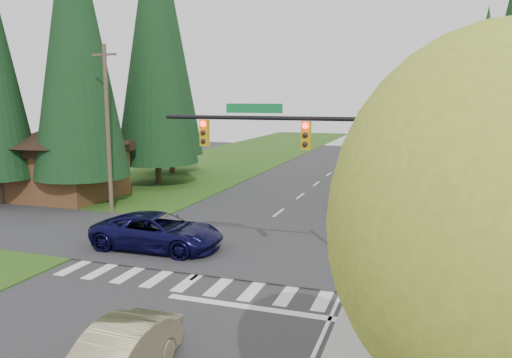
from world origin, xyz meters
The scene contains 30 objects.
ground centered at (0.00, 0.00, 0.00)m, with size 120.00×120.00×0.00m, color #28282B.
grass_east centered at (13.00, 20.00, 0.03)m, with size 14.00×110.00×0.06m, color #2D4D14.
grass_west centered at (-13.00, 20.00, 0.03)m, with size 14.00×110.00×0.06m, color #2D4D14.
cross_street centered at (0.00, 8.00, 0.00)m, with size 120.00×8.00×0.10m, color #28282B.
sidewalk_east centered at (6.90, 22.00, 0.07)m, with size 1.80×80.00×0.13m, color gray.
curb_east centered at (6.05, 22.00, 0.07)m, with size 0.20×80.00×0.13m, color gray.
stone_wall_north centered at (8.60, 30.00, 0.35)m, with size 0.70×40.00×0.70m, color #4C4438.
traffic_signal centered at (4.37, 4.50, 4.98)m, with size 8.70×0.37×6.80m.
brown_building centered at (-15.00, 15.00, 3.14)m, with size 8.40×8.40×5.40m.
utility_pole centered at (-9.50, 12.00, 5.14)m, with size 1.60×0.24×10.00m.
decid_tree_0 centered at (9.20, 14.00, 5.60)m, with size 4.80×4.80×8.37m.
decid_tree_1 centered at (9.30, 21.00, 5.80)m, with size 5.20×5.20×8.80m.
decid_tree_2 centered at (9.10, 28.00, 5.93)m, with size 5.00×5.00×8.82m.
decid_tree_3 centered at (9.20, 35.00, 5.66)m, with size 5.00×5.00×8.55m.
decid_tree_4 centered at (9.30, 42.00, 6.06)m, with size 5.40×5.40×9.18m.
decid_tree_5 centered at (9.10, 49.00, 5.53)m, with size 4.80×4.80×8.30m.
decid_tree_6 centered at (9.20, 56.00, 5.86)m, with size 5.20×5.20×8.86m.
decid_tree_south centered at (9.30, -6.00, 5.27)m, with size 4.60×4.60×7.92m.
conifer_w_a centered at (-13.00, 14.00, 10.79)m, with size 6.12×6.12×19.80m.
conifer_w_b centered at (-16.00, 18.00, 9.79)m, with size 5.44×5.44×17.80m.
conifer_w_c centered at (-12.00, 22.00, 11.29)m, with size 6.46×6.46×20.80m.
conifer_w_e centered at (-14.00, 28.00, 10.29)m, with size 5.78×5.78×18.80m.
conifer_e_c centered at (14.00, 48.00, 9.29)m, with size 5.10×5.10×16.80m.
sedan_champagne centered at (1.46, -3.55, 0.72)m, with size 1.51×4.34×1.43m, color tan.
suv_navy centered at (-3.18, 6.55, 0.84)m, with size 2.80×6.07×1.69m, color #0B0A35.
parked_car_a centered at (5.58, 17.10, 0.80)m, with size 1.88×4.67×1.59m, color #A4A4A9.
parked_car_b centered at (4.20, 22.00, 0.73)m, with size 2.05×5.05×1.47m, color slate.
parked_car_c centered at (5.18, 31.37, 0.74)m, with size 1.56×4.49×1.48m, color #9E9DA2.
parked_car_d centered at (5.26, 41.34, 0.76)m, with size 1.78×4.43×1.51m, color white.
parked_car_e centered at (5.60, 44.01, 0.67)m, with size 1.86×4.58×1.33m, color #B3B4B8.
Camera 1 is at (8.29, -13.06, 6.93)m, focal length 35.00 mm.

